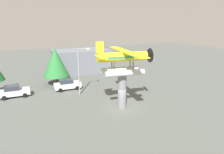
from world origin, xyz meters
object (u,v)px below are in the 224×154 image
floatplane_monument (123,61)px  streetlight_primary (80,68)px  car_mid_white (67,84)px  tree_east (56,62)px  display_pedestal (122,91)px  car_near_silver (14,91)px  storefront_building (81,61)px

floatplane_monument → streetlight_primary: floatplane_monument is taller
car_mid_white → tree_east: 4.95m
car_mid_white → streetlight_primary: bearing=-66.9°
display_pedestal → streetlight_primary: 7.98m
display_pedestal → car_near_silver: display_pedestal is taller
display_pedestal → car_mid_white: (-4.72, 10.18, -1.34)m
car_near_silver → car_mid_white: (7.83, 0.15, 0.00)m
car_mid_white → streetlight_primary: 4.77m
display_pedestal → car_near_silver: (-12.55, 10.03, -1.34)m
display_pedestal → tree_east: tree_east is taller
display_pedestal → floatplane_monument: bearing=-8.0°
streetlight_primary → tree_east: streetlight_primary is taller
car_mid_white → storefront_building: (5.88, 11.82, 1.57)m
tree_east → floatplane_monument: bearing=-67.2°
display_pedestal → car_mid_white: size_ratio=1.06×
streetlight_primary → tree_east: bearing=109.0°
car_mid_white → floatplane_monument: bearing=-64.6°
tree_east → car_near_silver: bearing=-150.5°
floatplane_monument → streetlight_primary: bearing=124.5°
display_pedestal → streetlight_primary: streetlight_primary is taller
floatplane_monument → streetlight_primary: size_ratio=1.49×
tree_east → storefront_building: bearing=49.6°
streetlight_primary → car_mid_white: bearing=113.1°
floatplane_monument → tree_east: floatplane_monument is taller
display_pedestal → car_mid_white: 11.30m
car_near_silver → car_mid_white: size_ratio=1.00×
car_mid_white → storefront_building: 13.30m
car_near_silver → tree_east: size_ratio=0.65×
car_mid_white → streetlight_primary: (1.37, -3.20, 3.26)m
car_near_silver → floatplane_monument: bearing=-38.4°
streetlight_primary → tree_east: size_ratio=1.08×
floatplane_monument → tree_east: 15.24m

